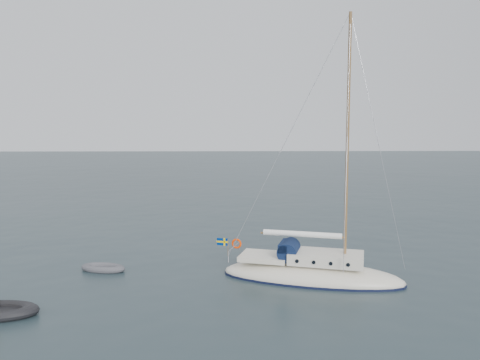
{
  "coord_description": "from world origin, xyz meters",
  "views": [
    {
      "loc": [
        -0.41,
        -25.54,
        7.6
      ],
      "look_at": [
        0.36,
        0.0,
        4.91
      ],
      "focal_mm": 35.0,
      "sensor_mm": 36.0,
      "label": 1
    }
  ],
  "objects": [
    {
      "name": "ground",
      "position": [
        0.0,
        0.0,
        0.0
      ],
      "size": [
        300.0,
        300.0,
        0.0
      ],
      "primitive_type": "plane",
      "color": "black",
      "rests_on": "ground"
    },
    {
      "name": "sailboat",
      "position": [
        3.96,
        -2.39,
        1.05
      ],
      "size": [
        9.72,
        2.91,
        13.84
      ],
      "rotation": [
        0.0,
        0.0,
        -0.29
      ],
      "color": "beige",
      "rests_on": "ground"
    },
    {
      "name": "dinghy",
      "position": [
        -7.13,
        -0.49,
        0.16
      ],
      "size": [
        2.53,
        1.14,
        0.36
      ],
      "rotation": [
        0.0,
        0.0,
        -0.25
      ],
      "color": "#4D4D52",
      "rests_on": "ground"
    }
  ]
}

